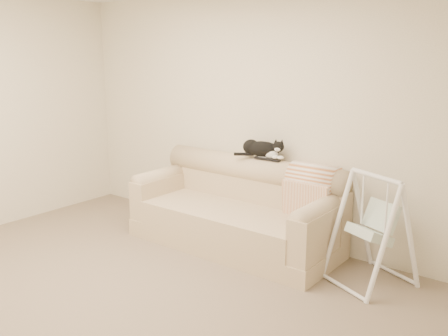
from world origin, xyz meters
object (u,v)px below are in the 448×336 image
remote_a (263,158)px  remote_b (273,160)px  sofa (238,212)px  baby_swing (373,229)px  tuxedo_cat (262,149)px

remote_a → remote_b: size_ratio=1.05×
sofa → baby_swing: bearing=-0.3°
remote_a → tuxedo_cat: (-0.03, 0.02, 0.09)m
sofa → baby_swing: (1.45, -0.01, 0.14)m
sofa → remote_a: bearing=54.2°
remote_a → tuxedo_cat: size_ratio=0.34×
baby_swing → remote_b: bearing=169.1°
sofa → tuxedo_cat: 0.70m
tuxedo_cat → baby_swing: (1.32, -0.25, -0.51)m
sofa → remote_b: 0.66m
baby_swing → remote_a: bearing=170.2°
remote_a → remote_b: bearing=1.1°
remote_b → baby_swing: (1.18, -0.23, -0.42)m
remote_a → tuxedo_cat: 0.10m
sofa → remote_b: bearing=38.6°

